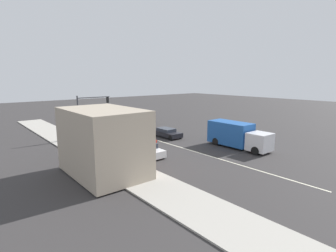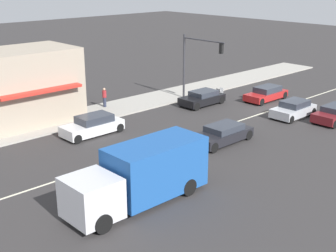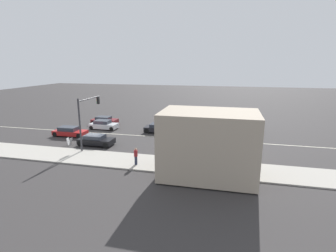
{
  "view_description": "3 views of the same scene",
  "coord_description": "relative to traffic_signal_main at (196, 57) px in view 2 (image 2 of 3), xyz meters",
  "views": [
    {
      "loc": [
        20.0,
        35.92,
        7.97
      ],
      "look_at": [
        -0.12,
        11.76,
        2.17
      ],
      "focal_mm": 28.0,
      "sensor_mm": 36.0,
      "label": 1
    },
    {
      "loc": [
        -21.06,
        31.61,
        10.83
      ],
      "look_at": [
        -0.65,
        12.52,
        1.57
      ],
      "focal_mm": 50.0,
      "sensor_mm": 36.0,
      "label": 2
    },
    {
      "loc": [
        31.27,
        17.97,
        9.22
      ],
      "look_at": [
        0.81,
        10.79,
        1.71
      ],
      "focal_mm": 28.0,
      "sensor_mm": 36.0,
      "label": 3
    }
  ],
  "objects": [
    {
      "name": "ground_plane",
      "position": [
        -6.12,
        15.07,
        -3.9
      ],
      "size": [
        160.0,
        160.0,
        0.0
      ],
      "primitive_type": "plane",
      "color": "#333030"
    },
    {
      "name": "sidewalk_right",
      "position": [
        2.88,
        15.57,
        -3.84
      ],
      "size": [
        4.0,
        73.0,
        0.12
      ],
      "primitive_type": "cube",
      "color": "#A8A399",
      "rests_on": "ground"
    },
    {
      "name": "lane_marking_center",
      "position": [
        -6.12,
        -2.93,
        -3.9
      ],
      "size": [
        0.16,
        60.0,
        0.01
      ],
      "primitive_type": "cube",
      "color": "beige",
      "rests_on": "ground"
    },
    {
      "name": "building_corner_store",
      "position": [
        4.61,
        13.59,
        -1.08
      ],
      "size": [
        5.68,
        7.7,
        5.4
      ],
      "color": "tan",
      "rests_on": "sidewalk_right"
    },
    {
      "name": "traffic_signal_main",
      "position": [
        0.0,
        0.0,
        0.0
      ],
      "size": [
        4.59,
        0.34,
        5.6
      ],
      "color": "#333338",
      "rests_on": "sidewalk_right"
    },
    {
      "name": "pedestrian",
      "position": [
        3.74,
        6.96,
        -2.94
      ],
      "size": [
        0.34,
        0.34,
        1.6
      ],
      "color": "#282D42",
      "rests_on": "sidewalk_right"
    },
    {
      "name": "warning_aframe_sign",
      "position": [
        -0.48,
        -2.71,
        -3.47
      ],
      "size": [
        0.45,
        0.53,
        0.84
      ],
      "color": "silver",
      "rests_on": "ground"
    },
    {
      "name": "delivery_truck",
      "position": [
        -11.12,
        15.39,
        -2.43
      ],
      "size": [
        2.44,
        7.5,
        2.87
      ],
      "color": "silver",
      "rests_on": "ground"
    },
    {
      "name": "hatchback_red",
      "position": [
        -3.92,
        -4.93,
        -3.31
      ],
      "size": [
        1.78,
        4.28,
        1.23
      ],
      "color": "#AD1E1E",
      "rests_on": "ground"
    },
    {
      "name": "sedan_silver",
      "position": [
        -8.32,
        -2.36,
        -3.28
      ],
      "size": [
        1.86,
        3.89,
        1.29
      ],
      "color": "#B7BABF",
      "rests_on": "ground"
    },
    {
      "name": "van_white",
      "position": [
        -1.12,
        11.47,
        -3.24
      ],
      "size": [
        1.84,
        4.31,
        1.38
      ],
      "color": "silver",
      "rests_on": "ground"
    },
    {
      "name": "sedan_maroon",
      "position": [
        -11.12,
        -3.62,
        -3.3
      ],
      "size": [
        1.85,
        3.89,
        1.22
      ],
      "color": "maroon",
      "rests_on": "ground"
    },
    {
      "name": "sedan_dark",
      "position": [
        -8.32,
        6.11,
        -3.3
      ],
      "size": [
        1.91,
        4.39,
        1.21
      ],
      "color": "black",
      "rests_on": "ground"
    },
    {
      "name": "suv_black",
      "position": [
        -1.12,
        0.32,
        -3.3
      ],
      "size": [
        1.89,
        4.0,
        1.22
      ],
      "color": "black",
      "rests_on": "ground"
    }
  ]
}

